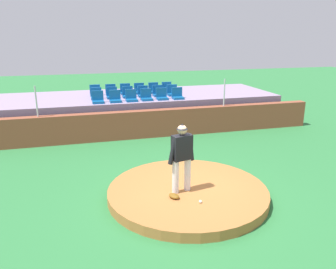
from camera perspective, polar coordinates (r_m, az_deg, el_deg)
name	(u,v)px	position (r m, az deg, el deg)	size (l,w,h in m)	color
ground_plane	(187,197)	(8.98, 3.32, -10.51)	(60.00, 60.00, 0.00)	#2D753B
pitchers_mound	(188,192)	(8.92, 3.34, -9.79)	(4.16, 4.16, 0.25)	#A96B35
pitcher	(182,153)	(8.30, 2.36, -3.16)	(0.75, 0.36, 1.78)	silver
baseball	(200,202)	(8.15, 5.53, -11.27)	(0.07, 0.07, 0.07)	white
fielding_glove	(174,196)	(8.33, 1.04, -10.42)	(0.30, 0.20, 0.11)	brown
brick_barrier	(145,124)	(13.80, -3.95, 1.80)	(14.93, 0.40, 1.13)	brown
fence_post_left	(36,101)	(13.38, -21.48, 5.24)	(0.06, 0.06, 1.16)	silver
fence_post_right	(224,92)	(14.62, 9.53, 7.05)	(0.06, 0.06, 1.16)	silver
bleacher_platform	(134,108)	(16.31, -5.83, 4.43)	(13.40, 4.09, 1.33)	#96819E
stadium_chair_0	(98,99)	(14.45, -11.83, 5.89)	(0.48, 0.44, 0.50)	#0F5694
stadium_chair_1	(115,98)	(14.52, -8.96, 6.10)	(0.48, 0.44, 0.50)	#0F5694
stadium_chair_2	(131,98)	(14.62, -6.25, 6.27)	(0.48, 0.44, 0.50)	#0F5694
stadium_chair_3	(146,97)	(14.77, -3.69, 6.44)	(0.48, 0.44, 0.50)	#0F5694
stadium_chair_4	(162,96)	(14.92, -1.05, 6.58)	(0.48, 0.44, 0.50)	#0F5694
stadium_chair_5	(178,95)	(15.07, 1.63, 6.68)	(0.48, 0.44, 0.50)	#0F5694
stadium_chair_6	(96,96)	(15.34, -12.08, 6.49)	(0.48, 0.44, 0.50)	#0F5694
stadium_chair_7	(112,95)	(15.41, -9.49, 6.68)	(0.48, 0.44, 0.50)	#0F5694
stadium_chair_8	(128,94)	(15.50, -6.84, 6.84)	(0.48, 0.44, 0.50)	#0F5694
stadium_chair_9	(143,93)	(15.62, -4.24, 6.99)	(0.48, 0.44, 0.50)	#0F5694
stadium_chair_10	(158,93)	(15.77, -1.70, 7.12)	(0.48, 0.44, 0.50)	#0F5694
stadium_chair_11	(172,92)	(15.92, 0.76, 7.22)	(0.48, 0.44, 0.50)	#0F5694
stadium_chair_12	(95,92)	(16.26, -12.27, 7.04)	(0.48, 0.44, 0.50)	#0F5694
stadium_chair_13	(111,92)	(16.28, -9.68, 7.19)	(0.48, 0.44, 0.50)	#0F5694
stadium_chair_14	(126,91)	(16.40, -7.23, 7.37)	(0.48, 0.44, 0.50)	#0F5694
stadium_chair_15	(139,90)	(16.50, -4.88, 7.50)	(0.48, 0.44, 0.50)	#0F5694
stadium_chair_16	(154,90)	(16.64, -2.44, 7.62)	(0.48, 0.44, 0.50)	#0F5694
stadium_chair_17	(167,89)	(16.82, -0.16, 7.73)	(0.48, 0.44, 0.50)	#0F5694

